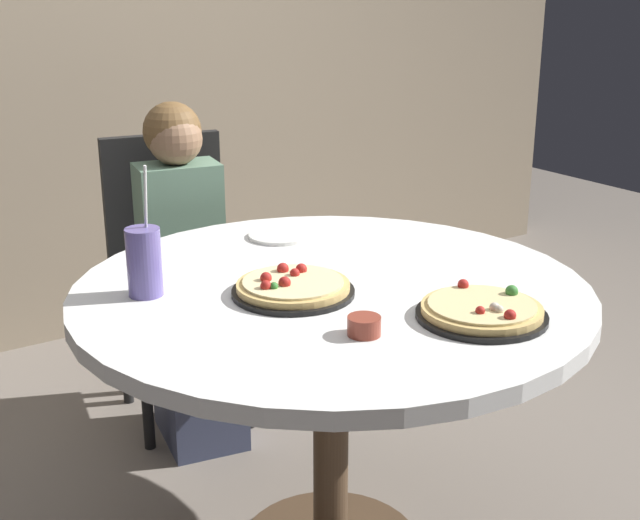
{
  "coord_description": "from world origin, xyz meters",
  "views": [
    {
      "loc": [
        -1.07,
        -1.58,
        1.45
      ],
      "look_at": [
        0.0,
        0.05,
        0.8
      ],
      "focal_mm": 47.9,
      "sensor_mm": 36.0,
      "label": 1
    }
  ],
  "objects_px": {
    "pizza_cheese": "(293,288)",
    "plate_small": "(280,235)",
    "soda_cup": "(144,262)",
    "sauce_bowl": "(364,326)",
    "dining_table": "(331,322)",
    "pizza_veggie": "(482,311)",
    "diner_child": "(189,292)",
    "chair_wooden": "(173,262)"
  },
  "relations": [
    {
      "from": "pizza_veggie",
      "to": "pizza_cheese",
      "type": "relative_size",
      "value": 0.99
    },
    {
      "from": "dining_table",
      "to": "sauce_bowl",
      "type": "xyz_separation_m",
      "value": [
        -0.11,
        -0.28,
        0.12
      ]
    },
    {
      "from": "diner_child",
      "to": "sauce_bowl",
      "type": "distance_m",
      "value": 1.12
    },
    {
      "from": "pizza_cheese",
      "to": "soda_cup",
      "type": "relative_size",
      "value": 0.93
    },
    {
      "from": "pizza_veggie",
      "to": "pizza_cheese",
      "type": "distance_m",
      "value": 0.43
    },
    {
      "from": "dining_table",
      "to": "pizza_veggie",
      "type": "distance_m",
      "value": 0.4
    },
    {
      "from": "sauce_bowl",
      "to": "plate_small",
      "type": "relative_size",
      "value": 0.39
    },
    {
      "from": "diner_child",
      "to": "soda_cup",
      "type": "relative_size",
      "value": 3.52
    },
    {
      "from": "chair_wooden",
      "to": "pizza_veggie",
      "type": "xyz_separation_m",
      "value": [
        0.14,
        -1.32,
        0.24
      ]
    },
    {
      "from": "pizza_veggie",
      "to": "plate_small",
      "type": "bearing_deg",
      "value": 94.22
    },
    {
      "from": "soda_cup",
      "to": "sauce_bowl",
      "type": "xyz_separation_m",
      "value": [
        0.28,
        -0.46,
        -0.06
      ]
    },
    {
      "from": "dining_table",
      "to": "pizza_veggie",
      "type": "relative_size",
      "value": 4.35
    },
    {
      "from": "pizza_cheese",
      "to": "plate_small",
      "type": "relative_size",
      "value": 1.59
    },
    {
      "from": "pizza_cheese",
      "to": "pizza_veggie",
      "type": "bearing_deg",
      "value": -52.5
    },
    {
      "from": "soda_cup",
      "to": "pizza_veggie",
      "type": "bearing_deg",
      "value": -44.01
    },
    {
      "from": "pizza_veggie",
      "to": "pizza_cheese",
      "type": "height_order",
      "value": "same"
    },
    {
      "from": "dining_table",
      "to": "pizza_cheese",
      "type": "bearing_deg",
      "value": -178.89
    },
    {
      "from": "pizza_veggie",
      "to": "sauce_bowl",
      "type": "relative_size",
      "value": 4.07
    },
    {
      "from": "dining_table",
      "to": "pizza_veggie",
      "type": "bearing_deg",
      "value": -65.77
    },
    {
      "from": "pizza_cheese",
      "to": "plate_small",
      "type": "distance_m",
      "value": 0.46
    },
    {
      "from": "sauce_bowl",
      "to": "plate_small",
      "type": "height_order",
      "value": "sauce_bowl"
    },
    {
      "from": "dining_table",
      "to": "chair_wooden",
      "type": "relative_size",
      "value": 1.3
    },
    {
      "from": "pizza_veggie",
      "to": "sauce_bowl",
      "type": "distance_m",
      "value": 0.27
    },
    {
      "from": "chair_wooden",
      "to": "pizza_cheese",
      "type": "height_order",
      "value": "chair_wooden"
    },
    {
      "from": "dining_table",
      "to": "soda_cup",
      "type": "xyz_separation_m",
      "value": [
        -0.39,
        0.18,
        0.18
      ]
    },
    {
      "from": "dining_table",
      "to": "soda_cup",
      "type": "relative_size",
      "value": 4.03
    },
    {
      "from": "pizza_cheese",
      "to": "plate_small",
      "type": "height_order",
      "value": "pizza_cheese"
    },
    {
      "from": "diner_child",
      "to": "soda_cup",
      "type": "bearing_deg",
      "value": -121.88
    },
    {
      "from": "chair_wooden",
      "to": "sauce_bowl",
      "type": "relative_size",
      "value": 13.57
    },
    {
      "from": "chair_wooden",
      "to": "dining_table",
      "type": "bearing_deg",
      "value": -90.9
    },
    {
      "from": "dining_table",
      "to": "soda_cup",
      "type": "bearing_deg",
      "value": 154.96
    },
    {
      "from": "pizza_veggie",
      "to": "plate_small",
      "type": "xyz_separation_m",
      "value": [
        -0.06,
        0.75,
        -0.01
      ]
    },
    {
      "from": "diner_child",
      "to": "pizza_veggie",
      "type": "relative_size",
      "value": 3.8
    },
    {
      "from": "pizza_cheese",
      "to": "plate_small",
      "type": "xyz_separation_m",
      "value": [
        0.21,
        0.41,
        -0.01
      ]
    },
    {
      "from": "sauce_bowl",
      "to": "diner_child",
      "type": "bearing_deg",
      "value": 84.87
    },
    {
      "from": "plate_small",
      "to": "soda_cup",
      "type": "bearing_deg",
      "value": -155.77
    },
    {
      "from": "pizza_cheese",
      "to": "soda_cup",
      "type": "bearing_deg",
      "value": 146.88
    },
    {
      "from": "pizza_cheese",
      "to": "diner_child",
      "type": "bearing_deg",
      "value": 83.16
    },
    {
      "from": "plate_small",
      "to": "pizza_veggie",
      "type": "bearing_deg",
      "value": -85.78
    },
    {
      "from": "diner_child",
      "to": "plate_small",
      "type": "bearing_deg",
      "value": -73.76
    },
    {
      "from": "sauce_bowl",
      "to": "plate_small",
      "type": "distance_m",
      "value": 0.72
    },
    {
      "from": "pizza_cheese",
      "to": "sauce_bowl",
      "type": "relative_size",
      "value": 4.09
    }
  ]
}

